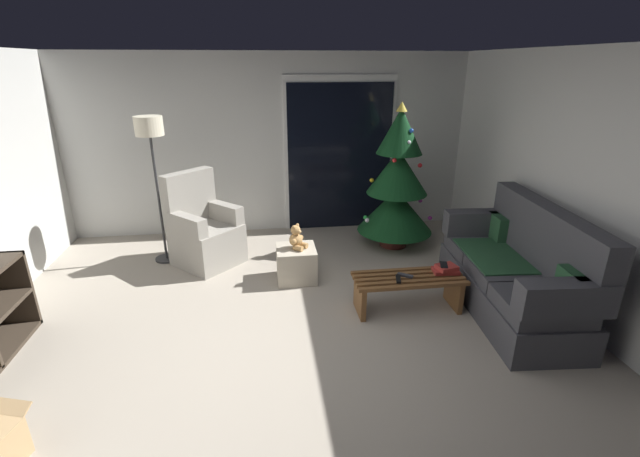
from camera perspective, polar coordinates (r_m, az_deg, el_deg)
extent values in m
plane|color=#9E9384|center=(3.97, -4.54, -15.50)|extent=(7.00, 7.00, 0.00)
cube|color=beige|center=(6.35, -6.55, 10.78)|extent=(5.72, 0.12, 2.50)
cube|color=beige|center=(4.51, 34.21, 3.10)|extent=(0.12, 6.00, 2.50)
cube|color=silver|center=(6.41, 2.57, 9.61)|extent=(1.60, 0.02, 2.20)
cube|color=black|center=(6.40, 2.59, 9.14)|extent=(1.50, 0.02, 2.10)
cube|color=#3D3D42|center=(4.82, 23.15, -7.87)|extent=(0.91, 1.95, 0.34)
cube|color=#3D3D42|center=(4.23, 26.93, -8.94)|extent=(0.72, 0.65, 0.14)
cube|color=#3D3D42|center=(4.70, 23.35, -5.31)|extent=(0.72, 0.65, 0.14)
cube|color=#3D3D42|center=(5.21, 20.47, -2.36)|extent=(0.72, 0.65, 0.14)
cube|color=#3D3D42|center=(4.72, 27.47, -1.02)|extent=(0.35, 1.91, 0.60)
cube|color=#3D3D42|center=(3.96, 29.41, -7.97)|extent=(0.77, 0.26, 0.28)
cube|color=#3D3D42|center=(5.36, 19.94, 0.75)|extent=(0.77, 0.26, 0.28)
cube|color=#234C2D|center=(4.87, 22.02, -3.23)|extent=(0.67, 0.94, 0.02)
cube|color=#234C2D|center=(4.17, 30.08, -6.68)|extent=(0.14, 0.33, 0.28)
cube|color=#234C2D|center=(5.28, 22.22, 0.14)|extent=(0.14, 0.33, 0.28)
cube|color=brown|center=(4.29, 12.29, -7.43)|extent=(1.10, 0.05, 0.04)
cube|color=brown|center=(4.36, 11.91, -6.90)|extent=(1.10, 0.05, 0.04)
cube|color=brown|center=(4.43, 11.54, -6.38)|extent=(1.10, 0.05, 0.04)
cube|color=brown|center=(4.51, 11.19, -5.87)|extent=(1.10, 0.05, 0.04)
cube|color=brown|center=(4.58, 10.84, -5.39)|extent=(1.10, 0.05, 0.04)
cube|color=brown|center=(4.39, 5.24, -9.01)|extent=(0.05, 0.36, 0.33)
cube|color=brown|center=(4.69, 17.10, -7.85)|extent=(0.05, 0.36, 0.33)
cube|color=#333338|center=(4.42, 11.08, -6.03)|extent=(0.15, 0.12, 0.02)
cube|color=black|center=(4.34, 10.20, -6.51)|extent=(0.08, 0.16, 0.02)
cube|color=#A32D28|center=(4.59, 16.10, -5.31)|extent=(0.27, 0.18, 0.04)
cube|color=#A32D28|center=(4.57, 16.24, -4.89)|extent=(0.22, 0.20, 0.04)
cube|color=black|center=(4.56, 15.88, -4.57)|extent=(0.11, 0.16, 0.01)
cylinder|color=#4C1E19|center=(6.07, 9.55, -1.70)|extent=(0.36, 0.36, 0.10)
cylinder|color=brown|center=(6.03, 9.61, -0.74)|extent=(0.08, 0.08, 0.12)
cone|color=#0F3819|center=(5.91, 9.81, 2.40)|extent=(1.00, 1.00, 0.57)
cone|color=#0F3819|center=(5.77, 10.13, 7.33)|extent=(0.79, 0.79, 0.57)
cone|color=#0F3819|center=(5.67, 10.47, 12.46)|extent=(0.59, 0.59, 0.57)
sphere|color=red|center=(5.49, 9.72, 8.79)|extent=(0.06, 0.06, 0.06)
sphere|color=red|center=(5.77, 12.95, 8.05)|extent=(0.06, 0.06, 0.06)
sphere|color=white|center=(6.20, 8.56, 5.09)|extent=(0.06, 0.06, 0.06)
sphere|color=white|center=(5.66, 6.18, 1.07)|extent=(0.06, 0.06, 0.06)
sphere|color=white|center=(5.54, 11.53, 10.96)|extent=(0.06, 0.06, 0.06)
sphere|color=#1E8C33|center=(5.70, 5.96, 1.45)|extent=(0.06, 0.06, 0.06)
sphere|color=white|center=(6.10, 7.57, 5.52)|extent=(0.06, 0.06, 0.06)
sphere|color=#B233A5|center=(6.15, 12.98, 3.58)|extent=(0.06, 0.06, 0.06)
sphere|color=#B233A5|center=(5.66, 8.24, 10.63)|extent=(0.06, 0.06, 0.06)
sphere|color=#1E8C33|center=(6.36, 8.18, 2.78)|extent=(0.06, 0.06, 0.06)
sphere|color=gold|center=(5.76, 6.78, 6.28)|extent=(0.06, 0.06, 0.06)
sphere|color=#B233A5|center=(6.03, 14.18, 1.33)|extent=(0.06, 0.06, 0.06)
sphere|color=blue|center=(5.59, 11.86, 12.41)|extent=(0.06, 0.06, 0.06)
sphere|color=gold|center=(5.87, 9.89, 11.68)|extent=(0.06, 0.06, 0.06)
cone|color=#EAD14C|center=(5.64, 10.67, 15.43)|extent=(0.14, 0.14, 0.12)
cube|color=gray|center=(5.59, -14.37, -2.92)|extent=(0.96, 0.96, 0.31)
cube|color=gray|center=(5.50, -14.60, -0.59)|extent=(0.96, 0.96, 0.18)
cube|color=gray|center=(5.58, -16.72, 3.96)|extent=(0.59, 0.59, 0.64)
cube|color=gray|center=(5.58, -12.43, 2.11)|extent=(0.51, 0.51, 0.22)
cube|color=gray|center=(5.26, -17.01, 0.51)|extent=(0.51, 0.51, 0.22)
cylinder|color=#2D2D30|center=(5.90, -19.38, -3.70)|extent=(0.28, 0.28, 0.02)
cylinder|color=#2D2D30|center=(5.64, -20.33, 3.60)|extent=(0.03, 0.03, 1.55)
cylinder|color=beige|center=(5.46, -21.49, 12.38)|extent=(0.32, 0.32, 0.22)
cube|color=#382D23|center=(4.99, -35.47, -6.53)|extent=(0.40, 0.04, 0.76)
cube|color=#B2A893|center=(5.01, -3.11, -4.61)|extent=(0.44, 0.44, 0.39)
cylinder|color=tan|center=(4.93, -2.26, -2.17)|extent=(0.13, 0.12, 0.06)
cylinder|color=tan|center=(4.85, -2.89, -2.57)|extent=(0.13, 0.12, 0.06)
sphere|color=tan|center=(4.89, -3.18, -1.50)|extent=(0.15, 0.15, 0.15)
sphere|color=tan|center=(4.85, -3.21, -0.20)|extent=(0.11, 0.11, 0.11)
sphere|color=tan|center=(4.83, -2.71, -0.42)|extent=(0.04, 0.04, 0.04)
sphere|color=tan|center=(4.86, -2.98, 0.45)|extent=(0.04, 0.04, 0.04)
sphere|color=tan|center=(4.80, -3.46, 0.18)|extent=(0.04, 0.04, 0.04)
sphere|color=tan|center=(4.94, -2.54, -1.17)|extent=(0.06, 0.06, 0.06)
sphere|color=tan|center=(4.83, -3.44, -1.72)|extent=(0.06, 0.06, 0.06)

